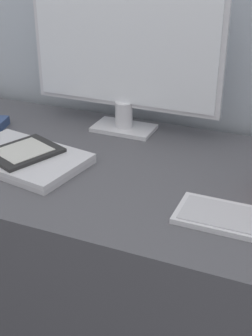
# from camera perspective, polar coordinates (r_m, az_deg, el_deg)

# --- Properties ---
(desk) EXTENTS (1.55, 0.65, 0.71)m
(desk) POSITION_cam_1_polar(r_m,az_deg,el_deg) (1.42, -2.06, -12.30)
(desk) COLOR #4C4C51
(desk) RESTS_ON ground_plane
(monitor) EXTENTS (0.57, 0.11, 0.48)m
(monitor) POSITION_cam_1_polar(r_m,az_deg,el_deg) (1.35, -0.23, 14.85)
(monitor) COLOR silver
(monitor) RESTS_ON desk
(laptop) EXTENTS (0.35, 0.25, 0.02)m
(laptop) POSITION_cam_1_polar(r_m,az_deg,el_deg) (1.25, -12.38, 1.15)
(laptop) COLOR #BCBCC1
(laptop) RESTS_ON desk
(ereader) EXTENTS (0.20, 0.21, 0.01)m
(ereader) POSITION_cam_1_polar(r_m,az_deg,el_deg) (1.25, -12.37, 1.95)
(ereader) COLOR black
(ereader) RESTS_ON laptop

